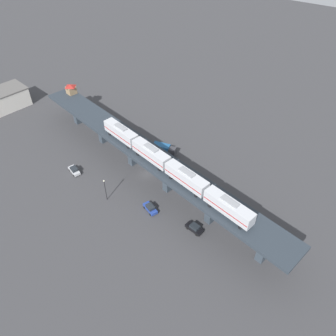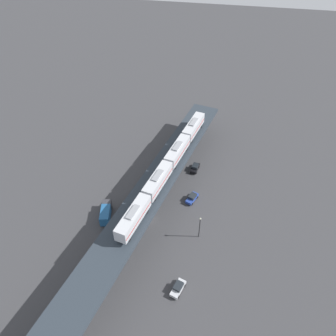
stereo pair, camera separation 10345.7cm
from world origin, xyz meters
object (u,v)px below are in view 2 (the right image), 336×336
Objects in this scene: subway_train at (168,165)px; street_lamp at (200,226)px; delivery_truck at (106,213)px; street_car_blue at (192,198)px; street_car_silver at (178,288)px; street_car_black at (195,168)px.

street_lamp is (-10.27, 12.45, -6.80)m from subway_train.
street_lamp is (-24.25, 1.27, 2.35)m from delivery_truck.
street_car_blue and street_car_silver have the same top height.
delivery_truck reaches higher than street_car_silver.
delivery_truck is (21.81, -16.09, 0.82)m from street_car_silver.
street_car_black is 0.61× the size of delivery_truck.
delivery_truck is at bearing -36.42° from street_car_silver.
street_car_silver is at bearing 143.58° from delivery_truck.
street_car_black is 24.81m from street_lamp.
street_car_blue is at bearing 94.51° from street_car_black.
street_car_blue is 12.52m from street_car_black.
subway_train is 20.10m from delivery_truck.
delivery_truck is at bearing 26.65° from street_car_blue.
street_lamp is (-3.40, 11.73, 3.17)m from street_car_blue.
street_car_silver is 0.63× the size of delivery_truck.
subway_train is 10.38× the size of street_car_blue.
street_car_blue is 23.34m from delivery_truck.
street_car_blue is 12.62m from street_lamp.
subway_train reaches higher than street_car_blue.
street_car_black is (-5.88, -11.76, -9.97)m from subway_train.
street_car_black is (0.98, -12.48, 0.00)m from street_car_blue.
subway_train is 6.56× the size of delivery_truck.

